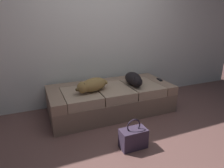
{
  "coord_description": "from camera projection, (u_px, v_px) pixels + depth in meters",
  "views": [
    {
      "loc": [
        -1.15,
        -1.68,
        1.49
      ],
      "look_at": [
        0.0,
        1.07,
        0.49
      ],
      "focal_mm": 31.7,
      "sensor_mm": 36.0,
      "label": 1
    }
  ],
  "objects": [
    {
      "name": "dog_tan",
      "position": [
        92.0,
        85.0,
        2.94
      ],
      "size": [
        0.57,
        0.39,
        0.2
      ],
      "color": "olive",
      "rests_on": "couch"
    },
    {
      "name": "ground_plane",
      "position": [
        146.0,
        149.0,
        2.36
      ],
      "size": [
        10.0,
        10.0,
        0.0
      ],
      "primitive_type": "plane",
      "color": "brown"
    },
    {
      "name": "tv_remote",
      "position": [
        160.0,
        80.0,
        3.5
      ],
      "size": [
        0.07,
        0.16,
        0.02
      ],
      "primitive_type": "cube",
      "rotation": [
        0.0,
        0.0,
        -0.17
      ],
      "color": "black",
      "rests_on": "couch"
    },
    {
      "name": "back_wall",
      "position": [
        98.0,
        23.0,
        3.39
      ],
      "size": [
        6.4,
        0.1,
        2.8
      ],
      "primitive_type": "cube",
      "color": "silver",
      "rests_on": "ground"
    },
    {
      "name": "handbag",
      "position": [
        133.0,
        138.0,
        2.36
      ],
      "size": [
        0.32,
        0.18,
        0.38
      ],
      "color": "#372A3F",
      "rests_on": "ground"
    },
    {
      "name": "dog_dark",
      "position": [
        134.0,
        79.0,
        3.23
      ],
      "size": [
        0.31,
        0.58,
        0.2
      ],
      "color": "black",
      "rests_on": "couch"
    },
    {
      "name": "couch",
      "position": [
        111.0,
        99.0,
        3.27
      ],
      "size": [
        1.98,
        0.91,
        0.44
      ],
      "color": "#7E6455",
      "rests_on": "ground"
    }
  ]
}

